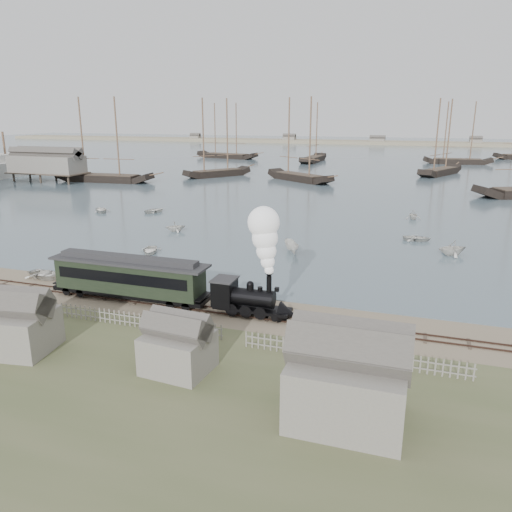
% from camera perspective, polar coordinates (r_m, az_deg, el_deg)
% --- Properties ---
extents(ground, '(600.00, 600.00, 0.00)m').
position_cam_1_polar(ground, '(43.92, -4.00, -5.32)').
color(ground, gray).
rests_on(ground, ground).
extents(harbor_water, '(600.00, 336.00, 0.06)m').
position_cam_1_polar(harbor_water, '(208.97, 14.37, 11.06)').
color(harbor_water, '#495F69').
rests_on(harbor_water, ground).
extents(rail_track, '(120.00, 1.80, 0.16)m').
position_cam_1_polar(rail_track, '(42.20, -5.04, -6.19)').
color(rail_track, '#3E2A21').
rests_on(rail_track, ground).
extents(picket_fence_west, '(19.00, 0.10, 1.20)m').
position_cam_1_polar(picket_fence_west, '(41.20, -16.26, -7.42)').
color(picket_fence_west, gray).
rests_on(picket_fence_west, ground).
extents(picket_fence_east, '(15.00, 0.10, 1.20)m').
position_cam_1_polar(picket_fence_east, '(34.33, 11.02, -11.94)').
color(picket_fence_east, gray).
rests_on(picket_fence_east, ground).
extents(shed_left, '(5.00, 4.00, 4.10)m').
position_cam_1_polar(shed_left, '(39.16, -25.57, -9.67)').
color(shed_left, gray).
rests_on(shed_left, ground).
extents(shed_mid, '(4.00, 3.50, 3.60)m').
position_cam_1_polar(shed_mid, '(33.27, -8.80, -12.78)').
color(shed_mid, gray).
rests_on(shed_mid, ground).
extents(shed_right, '(6.00, 5.00, 5.10)m').
position_cam_1_polar(shed_right, '(28.71, 10.19, -17.92)').
color(shed_right, gray).
rests_on(shed_right, ground).
extents(far_spit, '(500.00, 20.00, 1.80)m').
position_cam_1_polar(far_spit, '(288.63, 15.69, 12.17)').
color(far_spit, tan).
rests_on(far_spit, ground).
extents(locomotive, '(6.97, 2.60, 8.69)m').
position_cam_1_polar(locomotive, '(39.41, 0.55, -1.59)').
color(locomotive, black).
rests_on(locomotive, ground).
extents(passenger_coach, '(14.58, 2.81, 3.54)m').
position_cam_1_polar(passenger_coach, '(45.00, -14.29, -2.25)').
color(passenger_coach, black).
rests_on(passenger_coach, ground).
extents(beached_dinghy, '(3.57, 4.49, 0.84)m').
position_cam_1_polar(beached_dinghy, '(54.28, -22.93, -1.93)').
color(beached_dinghy, silver).
rests_on(beached_dinghy, ground).
extents(rowboat_0, '(4.14, 3.57, 0.72)m').
position_cam_1_polar(rowboat_0, '(60.15, -12.03, 0.66)').
color(rowboat_0, silver).
rests_on(rowboat_0, harbor_water).
extents(rowboat_1, '(3.55, 3.63, 1.45)m').
position_cam_1_polar(rowboat_1, '(70.59, -9.19, 3.36)').
color(rowboat_1, silver).
rests_on(rowboat_1, harbor_water).
extents(rowboat_2, '(3.50, 2.82, 1.29)m').
position_cam_1_polar(rowboat_2, '(59.51, 4.05, 1.10)').
color(rowboat_2, silver).
rests_on(rowboat_2, harbor_water).
extents(rowboat_3, '(2.71, 3.67, 0.73)m').
position_cam_1_polar(rowboat_3, '(67.88, 17.92, 1.97)').
color(rowboat_3, silver).
rests_on(rowboat_3, harbor_water).
extents(rowboat_4, '(4.31, 4.49, 1.83)m').
position_cam_1_polar(rowboat_4, '(62.11, 21.52, 0.89)').
color(rowboat_4, silver).
rests_on(rowboat_4, harbor_water).
extents(rowboat_6, '(4.44, 4.49, 0.76)m').
position_cam_1_polar(rowboat_6, '(88.08, -17.30, 5.09)').
color(rowboat_6, silver).
rests_on(rowboat_6, harbor_water).
extents(rowboat_7, '(3.30, 3.08, 1.41)m').
position_cam_1_polar(rowboat_7, '(81.76, 17.54, 4.51)').
color(rowboat_7, silver).
rests_on(rowboat_7, harbor_water).
extents(rowboat_8, '(4.30, 3.85, 0.73)m').
position_cam_1_polar(rowboat_8, '(85.29, -11.49, 5.15)').
color(rowboat_8, silver).
rests_on(rowboat_8, harbor_water).
extents(schooner_0, '(24.80, 7.28, 20.00)m').
position_cam_1_polar(schooner_0, '(127.42, -17.28, 12.59)').
color(schooner_0, black).
rests_on(schooner_0, harbor_water).
extents(schooner_1, '(14.39, 18.03, 20.00)m').
position_cam_1_polar(schooner_1, '(132.75, -4.52, 13.34)').
color(schooner_1, black).
rests_on(schooner_1, harbor_water).
extents(schooner_2, '(19.40, 15.73, 20.00)m').
position_cam_1_polar(schooner_2, '(123.87, 5.08, 13.15)').
color(schooner_2, black).
rests_on(schooner_2, harbor_water).
extents(schooner_3, '(12.37, 20.31, 20.00)m').
position_cam_1_polar(schooner_3, '(144.90, 20.64, 12.61)').
color(schooner_3, black).
rests_on(schooner_3, harbor_water).
extents(schooner_6, '(24.91, 10.13, 20.00)m').
position_cam_1_polar(schooner_6, '(189.76, -3.39, 14.11)').
color(schooner_6, black).
rests_on(schooner_6, harbor_water).
extents(schooner_7, '(5.82, 22.28, 20.00)m').
position_cam_1_polar(schooner_7, '(176.18, 6.65, 13.90)').
color(schooner_7, black).
rests_on(schooner_7, harbor_water).
extents(schooner_8, '(21.81, 6.56, 20.00)m').
position_cam_1_polar(schooner_8, '(179.64, 22.33, 12.89)').
color(schooner_8, black).
rests_on(schooner_8, harbor_water).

